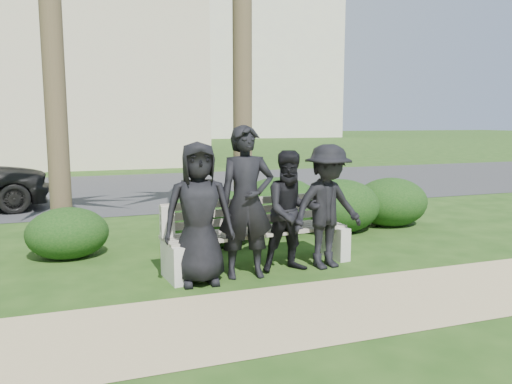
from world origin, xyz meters
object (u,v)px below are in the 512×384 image
(park_bench, at_px, (259,238))
(man_a, at_px, (199,213))
(man_d, at_px, (327,207))
(man_c, at_px, (291,211))
(man_b, at_px, (246,202))

(park_bench, bearing_deg, man_a, -163.81)
(man_d, bearing_deg, man_a, 172.45)
(park_bench, xyz_separation_m, man_c, (0.33, -0.28, 0.38))
(man_d, bearing_deg, man_b, 171.37)
(park_bench, bearing_deg, man_c, -47.35)
(park_bench, xyz_separation_m, man_d, (0.83, -0.30, 0.41))
(park_bench, height_order, man_b, man_b)
(man_c, bearing_deg, man_b, -173.39)
(park_bench, height_order, man_a, man_a)
(park_bench, distance_m, man_d, 0.98)
(man_c, bearing_deg, park_bench, 141.82)
(man_a, xyz_separation_m, man_b, (0.60, 0.05, 0.09))
(man_b, bearing_deg, park_bench, 55.94)
(park_bench, bearing_deg, man_b, -137.29)
(man_a, relative_size, man_d, 1.04)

